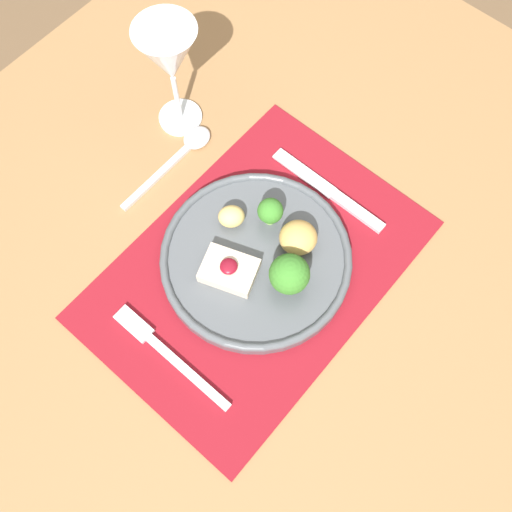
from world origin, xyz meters
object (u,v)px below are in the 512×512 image
(fork, at_px, (164,351))
(knife, at_px, (335,195))
(wine_glass_near, at_px, (169,58))
(spoon, at_px, (185,149))
(dinner_plate, at_px, (259,257))

(fork, height_order, knife, knife)
(wine_glass_near, bearing_deg, knife, -80.22)
(fork, relative_size, knife, 1.00)
(spoon, height_order, wine_glass_near, wine_glass_near)
(spoon, bearing_deg, dinner_plate, -107.97)
(dinner_plate, xyz_separation_m, fork, (-0.18, 0.01, -0.01))
(spoon, bearing_deg, fork, -141.88)
(fork, distance_m, spoon, 0.32)
(dinner_plate, bearing_deg, spoon, 72.14)
(spoon, relative_size, wine_glass_near, 0.96)
(spoon, distance_m, wine_glass_near, 0.15)
(knife, height_order, spoon, spoon)
(fork, xyz_separation_m, knife, (0.34, -0.03, 0.00))
(dinner_plate, relative_size, knife, 1.35)
(dinner_plate, relative_size, spoon, 1.47)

